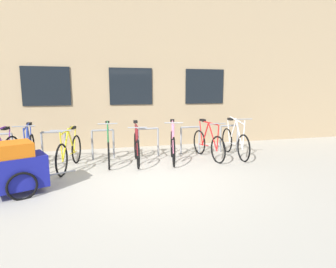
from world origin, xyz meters
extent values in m
plane|color=#B2ADA0|center=(0.00, 0.00, 0.00)|extent=(42.00, 42.00, 0.00)
cube|color=tan|center=(0.00, 6.80, 3.42)|extent=(28.00, 7.21, 6.84)
cube|color=black|center=(-2.40, 3.18, 1.89)|extent=(1.30, 0.04, 1.10)
cube|color=black|center=(0.00, 3.18, 1.89)|extent=(1.30, 0.04, 1.10)
cube|color=black|center=(2.40, 3.18, 1.89)|extent=(1.30, 0.04, 1.10)
cylinder|color=gray|center=(-3.04, 1.90, 0.38)|extent=(0.05, 0.05, 0.76)
cylinder|color=gray|center=(-2.39, 1.90, 0.38)|extent=(0.05, 0.05, 0.76)
cylinder|color=gray|center=(-1.84, 1.90, 0.38)|extent=(0.05, 0.05, 0.76)
cylinder|color=gray|center=(-2.11, 1.90, 0.76)|extent=(0.54, 0.05, 0.05)
cylinder|color=gray|center=(-1.19, 1.90, 0.38)|extent=(0.05, 0.05, 0.76)
cylinder|color=gray|center=(-0.64, 1.90, 0.38)|extent=(0.05, 0.05, 0.76)
cylinder|color=gray|center=(-0.91, 1.90, 0.76)|extent=(0.54, 0.05, 0.05)
cylinder|color=gray|center=(0.01, 1.90, 0.38)|extent=(0.05, 0.05, 0.76)
cylinder|color=gray|center=(0.56, 1.90, 0.38)|extent=(0.05, 0.05, 0.76)
cylinder|color=gray|center=(0.29, 1.90, 0.76)|extent=(0.54, 0.05, 0.05)
cylinder|color=gray|center=(1.21, 1.90, 0.38)|extent=(0.05, 0.05, 0.76)
cylinder|color=gray|center=(1.76, 1.90, 0.38)|extent=(0.05, 0.05, 0.76)
cylinder|color=gray|center=(1.49, 1.90, 0.76)|extent=(0.54, 0.05, 0.05)
cylinder|color=gray|center=(2.41, 1.90, 0.38)|extent=(0.05, 0.05, 0.76)
cylinder|color=gray|center=(2.96, 1.90, 0.38)|extent=(0.05, 0.05, 0.76)
cylinder|color=gray|center=(2.69, 1.90, 0.76)|extent=(0.54, 0.05, 0.05)
torus|color=black|center=(-0.08, 1.79, 0.33)|extent=(0.09, 0.70, 0.70)
torus|color=black|center=(-0.15, 0.84, 0.33)|extent=(0.09, 0.70, 0.70)
cylinder|color=maroon|center=(-0.13, 1.10, 0.60)|extent=(0.07, 0.46, 0.66)
cylinder|color=maroon|center=(-0.10, 1.46, 0.62)|extent=(0.06, 0.33, 0.70)
cylinder|color=maroon|center=(-0.12, 1.25, 0.94)|extent=(0.09, 0.73, 0.08)
cylinder|color=maroon|center=(-0.10, 1.55, 0.30)|extent=(0.06, 0.48, 0.07)
cylinder|color=maroon|center=(-0.09, 1.70, 0.65)|extent=(0.04, 0.20, 0.64)
cylinder|color=maroon|center=(-0.15, 0.87, 0.62)|extent=(0.03, 0.08, 0.59)
cube|color=black|center=(-0.09, 1.61, 0.99)|extent=(0.11, 0.21, 0.06)
cylinder|color=gray|center=(-0.15, 0.89, 0.95)|extent=(0.44, 0.06, 0.03)
torus|color=black|center=(-0.78, 1.91, 0.30)|extent=(0.06, 0.64, 0.64)
torus|color=black|center=(-0.81, 0.95, 0.30)|extent=(0.06, 0.64, 0.64)
cylinder|color=#1E7238|center=(-0.80, 1.22, 0.63)|extent=(0.05, 0.46, 0.77)
cylinder|color=#1E7238|center=(-0.79, 1.58, 0.60)|extent=(0.05, 0.33, 0.71)
cylinder|color=#1E7238|center=(-0.80, 1.37, 0.98)|extent=(0.06, 0.73, 0.10)
cylinder|color=#1E7238|center=(-0.79, 1.67, 0.28)|extent=(0.04, 0.48, 0.07)
cylinder|color=#1E7238|center=(-0.79, 1.82, 0.63)|extent=(0.03, 0.20, 0.66)
cylinder|color=#1E7238|center=(-0.81, 0.98, 0.66)|extent=(0.03, 0.08, 0.71)
cube|color=black|center=(-0.79, 1.73, 0.98)|extent=(0.11, 0.20, 0.06)
cylinder|color=gray|center=(-0.81, 1.00, 1.04)|extent=(0.44, 0.04, 0.03)
torus|color=black|center=(-2.62, 1.93, 0.36)|extent=(0.10, 0.76, 0.75)
torus|color=black|center=(-2.53, 0.89, 0.36)|extent=(0.10, 0.76, 0.75)
cylinder|color=#233893|center=(-2.55, 1.17, 0.66)|extent=(0.08, 0.50, 0.73)
cylinder|color=#233893|center=(-2.59, 1.58, 0.64)|extent=(0.07, 0.37, 0.69)
cylinder|color=#233893|center=(-2.57, 1.34, 1.00)|extent=(0.11, 0.81, 0.08)
cylinder|color=#233893|center=(-2.60, 1.67, 0.33)|extent=(0.07, 0.52, 0.08)
cylinder|color=#233893|center=(-2.61, 1.84, 0.67)|extent=(0.04, 0.20, 0.62)
cylinder|color=#233893|center=(-2.53, 0.91, 0.69)|extent=(0.03, 0.08, 0.66)
cube|color=black|center=(-2.60, 1.75, 1.00)|extent=(0.12, 0.21, 0.06)
cylinder|color=gray|center=(-2.53, 0.94, 1.05)|extent=(0.44, 0.06, 0.03)
torus|color=black|center=(-1.57, 1.72, 0.34)|extent=(0.19, 0.70, 0.71)
torus|color=black|center=(-1.79, 0.68, 0.34)|extent=(0.19, 0.70, 0.71)
cylinder|color=yellow|center=(-1.73, 0.97, 0.61)|extent=(0.14, 0.51, 0.67)
cylinder|color=yellow|center=(-1.64, 1.37, 0.58)|extent=(0.12, 0.38, 0.61)
cylinder|color=yellow|center=(-1.69, 1.14, 0.90)|extent=(0.21, 0.83, 0.09)
cylinder|color=yellow|center=(-1.62, 1.46, 0.31)|extent=(0.14, 0.53, 0.07)
cylinder|color=yellow|center=(-1.59, 1.63, 0.60)|extent=(0.07, 0.20, 0.55)
cylinder|color=yellow|center=(-1.79, 0.71, 0.63)|extent=(0.04, 0.08, 0.60)
cube|color=black|center=(-1.61, 1.55, 0.90)|extent=(0.14, 0.22, 0.06)
cylinder|color=gray|center=(-1.78, 0.73, 0.96)|extent=(0.44, 0.12, 0.03)
torus|color=black|center=(0.90, 1.74, 0.34)|extent=(0.20, 0.72, 0.73)
torus|color=black|center=(0.70, 0.80, 0.34)|extent=(0.20, 0.72, 0.73)
cylinder|color=pink|center=(0.75, 1.06, 0.65)|extent=(0.14, 0.46, 0.73)
cylinder|color=pink|center=(0.83, 1.42, 0.63)|extent=(0.11, 0.34, 0.70)
cylinder|color=pink|center=(0.79, 1.20, 0.99)|extent=(0.19, 0.73, 0.07)
cylinder|color=pink|center=(0.85, 1.50, 0.32)|extent=(0.13, 0.48, 0.08)
cylinder|color=pink|center=(0.88, 1.65, 0.66)|extent=(0.07, 0.20, 0.64)
cylinder|color=pink|center=(0.70, 0.82, 0.67)|extent=(0.04, 0.08, 0.66)
cube|color=black|center=(0.86, 1.56, 1.00)|extent=(0.14, 0.22, 0.06)
cylinder|color=gray|center=(0.71, 0.85, 1.03)|extent=(0.44, 0.12, 0.03)
torus|color=black|center=(2.62, 1.89, 0.34)|extent=(0.09, 0.71, 0.71)
torus|color=black|center=(2.53, 0.79, 0.34)|extent=(0.09, 0.71, 0.71)
cylinder|color=silver|center=(2.56, 1.09, 0.66)|extent=(0.08, 0.53, 0.78)
cylinder|color=silver|center=(2.59, 1.52, 0.62)|extent=(0.07, 0.40, 0.68)
cylinder|color=silver|center=(2.57, 1.27, 0.99)|extent=(0.10, 0.87, 0.13)
cylinder|color=silver|center=(2.59, 1.61, 0.31)|extent=(0.07, 0.55, 0.07)
cylinder|color=silver|center=(2.61, 1.80, 0.64)|extent=(0.04, 0.20, 0.62)
cylinder|color=silver|center=(2.54, 0.81, 0.69)|extent=(0.03, 0.08, 0.71)
cube|color=black|center=(2.60, 1.71, 0.98)|extent=(0.11, 0.21, 0.06)
cylinder|color=gray|center=(2.54, 0.84, 1.07)|extent=(0.44, 0.06, 0.03)
torus|color=black|center=(-3.02, 1.74, 0.35)|extent=(0.21, 0.74, 0.75)
cylinder|color=#722D99|center=(-3.10, 1.40, 0.60)|extent=(0.12, 0.37, 0.62)
cylinder|color=#722D99|center=(-3.08, 1.49, 0.33)|extent=(0.14, 0.52, 0.08)
cylinder|color=#722D99|center=(-3.04, 1.66, 0.63)|extent=(0.07, 0.20, 0.56)
cube|color=black|center=(-3.06, 1.57, 0.94)|extent=(0.14, 0.22, 0.06)
torus|color=black|center=(1.74, 1.84, 0.33)|extent=(0.11, 0.70, 0.70)
torus|color=black|center=(1.84, 0.82, 0.33)|extent=(0.11, 0.70, 0.70)
cylinder|color=red|center=(1.82, 1.10, 0.61)|extent=(0.09, 0.50, 0.69)
cylinder|color=red|center=(1.77, 1.50, 0.61)|extent=(0.07, 0.37, 0.68)
cylinder|color=red|center=(1.80, 1.27, 0.95)|extent=(0.12, 0.80, 0.04)
cylinder|color=red|center=(1.76, 1.59, 0.30)|extent=(0.08, 0.52, 0.07)
cylinder|color=red|center=(1.75, 1.76, 0.64)|extent=(0.04, 0.20, 0.62)
cylinder|color=red|center=(1.84, 0.84, 0.64)|extent=(0.04, 0.08, 0.62)
cube|color=black|center=(1.76, 1.67, 0.98)|extent=(0.12, 0.21, 0.06)
cylinder|color=gray|center=(1.84, 0.87, 0.98)|extent=(0.44, 0.07, 0.03)
cube|color=navy|center=(-2.41, -0.22, 0.40)|extent=(1.06, 0.91, 0.56)
cube|color=orange|center=(-2.49, -0.25, 0.80)|extent=(0.85, 0.79, 0.24)
torus|color=black|center=(-2.54, 0.08, 0.23)|extent=(0.47, 0.23, 0.49)
torus|color=black|center=(-2.28, -0.52, 0.23)|extent=(0.47, 0.23, 0.49)
cylinder|color=gray|center=(-1.74, 0.07, 0.24)|extent=(0.52, 0.24, 0.03)
camera|label=1|loc=(-1.02, -5.34, 1.83)|focal=29.44mm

